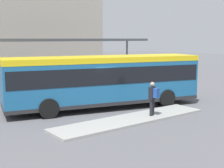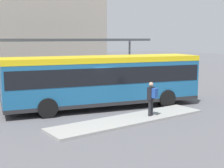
% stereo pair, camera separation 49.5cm
% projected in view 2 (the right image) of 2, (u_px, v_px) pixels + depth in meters
% --- Properties ---
extents(ground_plane, '(120.00, 120.00, 0.00)m').
position_uv_depth(ground_plane, '(104.00, 108.00, 18.09)').
color(ground_plane, '#5B5B60').
extents(curb_island, '(8.49, 1.80, 0.12)m').
position_uv_depth(curb_island, '(130.00, 120.00, 15.19)').
color(curb_island, '#9E9E99').
rests_on(curb_island, ground_plane).
extents(city_bus, '(11.47, 5.19, 2.97)m').
position_uv_depth(city_bus, '(104.00, 78.00, 17.84)').
color(city_bus, '#1E6093').
rests_on(city_bus, ground_plane).
extents(pedestrian_waiting, '(0.49, 0.52, 1.71)m').
position_uv_depth(pedestrian_waiting, '(152.00, 97.00, 15.54)').
color(pedestrian_waiting, '#232328').
rests_on(pedestrian_waiting, curb_island).
extents(bicycle_green, '(0.48, 1.70, 0.73)m').
position_uv_depth(bicycle_green, '(168.00, 84.00, 24.82)').
color(bicycle_green, black).
rests_on(bicycle_green, ground_plane).
extents(bicycle_white, '(0.48, 1.70, 0.73)m').
position_uv_depth(bicycle_white, '(159.00, 83.00, 25.44)').
color(bicycle_white, black).
rests_on(bicycle_white, ground_plane).
extents(station_shelter, '(12.54, 2.90, 3.97)m').
position_uv_depth(station_shelter, '(72.00, 41.00, 22.39)').
color(station_shelter, '#4C515B').
rests_on(station_shelter, ground_plane).
extents(potted_planter_near_shelter, '(0.86, 0.86, 1.28)m').
position_uv_depth(potted_planter_near_shelter, '(23.00, 97.00, 17.88)').
color(potted_planter_near_shelter, slate).
rests_on(potted_planter_near_shelter, ground_plane).
extents(potted_planter_far_side, '(0.84, 0.84, 1.20)m').
position_uv_depth(potted_planter_far_side, '(51.00, 92.00, 19.62)').
color(potted_planter_far_side, slate).
rests_on(potted_planter_far_side, ground_plane).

